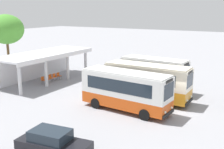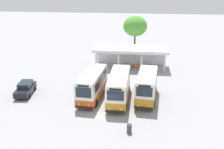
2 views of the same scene
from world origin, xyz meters
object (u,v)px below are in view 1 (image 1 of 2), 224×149
Objects in this scene: waiting_chair_second_from_end at (48,79)px; waiting_chair_middle_seat at (51,77)px; city_bus_nearest_orange at (126,89)px; city_bus_middle_cream at (154,73)px; city_bus_second_in_row at (147,81)px; waiting_chair_end_by_column at (43,80)px; waiting_chair_fourth_seat at (55,76)px; parked_car_flank at (53,143)px; waiting_chair_fifth_seat at (59,75)px.

waiting_chair_second_from_end and waiting_chair_middle_seat have the same top height.
city_bus_middle_cream is (6.71, 0.24, 0.04)m from city_bus_nearest_orange.
waiting_chair_middle_seat is at bearing 86.86° from city_bus_second_in_row.
waiting_chair_end_by_column is 1.26m from waiting_chair_middle_seat.
city_bus_middle_cream is at bearing -80.16° from waiting_chair_fourth_seat.
parked_car_flank is 5.14× the size of waiting_chair_middle_seat.
waiting_chair_fifth_seat is at bearing -2.14° from waiting_chair_end_by_column.
city_bus_nearest_orange reaches higher than waiting_chair_fourth_seat.
city_bus_second_in_row is 9.31× the size of waiting_chair_middle_seat.
parked_car_flank is at bearing -139.92° from waiting_chair_fifth_seat.
parked_car_flank is at bearing -135.77° from waiting_chair_second_from_end.
waiting_chair_fourth_seat is (1.31, 12.44, -1.35)m from city_bus_second_in_row.
city_bus_nearest_orange is 13.12m from waiting_chair_fifth_seat.
city_bus_nearest_orange is 12.93m from waiting_chair_fourth_seat.
parked_car_flank is (-15.55, -0.20, -1.05)m from city_bus_middle_cream.
parked_car_flank reaches higher than waiting_chair_second_from_end.
waiting_chair_second_from_end is (0.63, -0.06, 0.00)m from waiting_chair_end_by_column.
city_bus_second_in_row is at bearing -98.91° from waiting_chair_fifth_seat.
city_bus_nearest_orange is at bearing -105.90° from waiting_chair_second_from_end.
parked_car_flank is at bearing -137.02° from waiting_chair_middle_seat.
waiting_chair_fourth_seat is (13.51, 11.95, -0.31)m from parked_car_flank.
city_bus_nearest_orange is at bearing -0.23° from parked_car_flank.
waiting_chair_second_from_end is at bearing -173.17° from waiting_chair_middle_seat.
waiting_chair_second_from_end is 1.89m from waiting_chair_fifth_seat.
city_bus_nearest_orange is 9.13× the size of waiting_chair_second_from_end.
waiting_chair_middle_seat and waiting_chair_fourth_seat have the same top height.
waiting_chair_second_from_end is (-3.30, 11.73, -1.36)m from city_bus_middle_cream.
city_bus_second_in_row is (3.35, -0.45, 0.03)m from city_bus_nearest_orange.
waiting_chair_fifth_seat is (1.26, -0.11, 0.00)m from waiting_chair_middle_seat.
waiting_chair_second_from_end is 1.00× the size of waiting_chair_fourth_seat.
city_bus_nearest_orange is 1.10× the size of city_bus_middle_cream.
waiting_chair_middle_seat is at bearing 42.98° from parked_car_flank.
waiting_chair_end_by_column is 1.00× the size of waiting_chair_second_from_end.
city_bus_second_in_row is 9.31× the size of waiting_chair_fifth_seat.
city_bus_middle_cream reaches higher than waiting_chair_second_from_end.
waiting_chair_fourth_seat is at bearing 99.84° from city_bus_middle_cream.
city_bus_middle_cream is 12.18m from waiting_chair_middle_seat.
city_bus_second_in_row is 12.56m from waiting_chair_end_by_column.
city_bus_second_in_row is at bearing -87.37° from waiting_chair_end_by_column.
parked_car_flank is 5.14× the size of waiting_chair_fourth_seat.
city_bus_middle_cream reaches higher than city_bus_second_in_row.
waiting_chair_fourth_seat is (1.26, 0.02, 0.00)m from waiting_chair_second_from_end.
city_bus_middle_cream is at bearing -77.27° from waiting_chair_middle_seat.
parked_car_flank reaches higher than waiting_chair_middle_seat.
city_bus_middle_cream is 15.59m from parked_car_flank.
city_bus_middle_cream reaches higher than parked_car_flank.
waiting_chair_fourth_seat is (0.63, -0.05, 0.00)m from waiting_chair_middle_seat.
waiting_chair_end_by_column is at bearing 174.52° from waiting_chair_second_from_end.
city_bus_middle_cream reaches higher than waiting_chair_middle_seat.
city_bus_middle_cream is 12.50m from waiting_chair_end_by_column.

